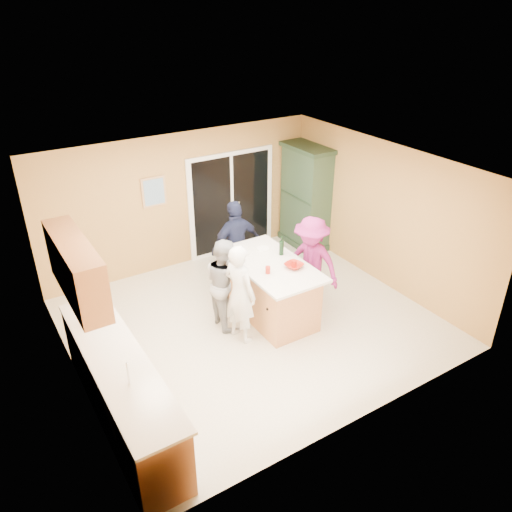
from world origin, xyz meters
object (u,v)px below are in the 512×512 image
woman_white (240,294)px  green_hutch (306,198)px  kitchen_island (270,291)px  woman_grey (225,283)px  woman_navy (236,245)px  woman_magenta (311,263)px

woman_white → green_hutch: bearing=-67.7°
woman_white → kitchen_island: bearing=-84.0°
woman_white → woman_grey: size_ratio=1.07×
woman_grey → kitchen_island: bearing=-101.0°
kitchen_island → woman_white: size_ratio=1.17×
green_hutch → woman_white: 3.56m
woman_grey → woman_navy: (0.73, 0.90, 0.09)m
woman_grey → woman_magenta: bearing=-97.7°
green_hutch → woman_magenta: green_hutch is taller
kitchen_island → green_hutch: 2.86m
kitchen_island → woman_white: (-0.74, -0.28, 0.34)m
kitchen_island → green_hutch: (2.10, 1.86, 0.58)m
woman_magenta → green_hutch: bearing=121.8°
woman_navy → woman_white: bearing=59.8°
woman_grey → woman_white: bearing=-176.8°
green_hutch → woman_grey: (-2.83, -1.67, -0.29)m
kitchen_island → woman_navy: woman_navy is taller
woman_navy → kitchen_island: bearing=88.4°
woman_white → woman_navy: size_ratio=0.96×
woman_navy → green_hutch: bearing=-162.1°
woman_magenta → woman_white: bearing=-106.3°
kitchen_island → woman_grey: bearing=166.0°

